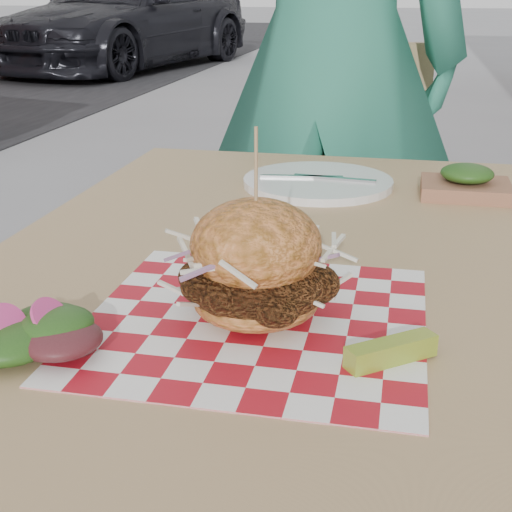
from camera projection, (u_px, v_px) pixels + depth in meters
The scene contains 10 objects.
diner at pixel (330, 52), 1.77m from camera, with size 0.68×0.45×1.87m, color #2B7D64.
car_dark at pixel (130, 18), 9.93m from camera, with size 1.88×4.62×1.34m, color black.
patio_table at pixel (284, 305), 1.00m from camera, with size 0.80×1.20×0.75m.
patio_chair at pixel (341, 196), 1.94m from camera, with size 0.47×0.48×0.95m.
paper_liner at pixel (256, 320), 0.77m from camera, with size 0.36×0.36×0.00m, color red.
sandwich at pixel (256, 269), 0.75m from camera, with size 0.18×0.18×0.21m.
pickle_spear at pixel (391, 351), 0.68m from camera, with size 0.10×0.02×0.02m, color #959E2E.
side_salad at pixel (29, 343), 0.69m from camera, with size 0.13×0.14×0.05m.
place_setting at pixel (318, 182), 1.29m from camera, with size 0.27×0.27×0.02m.
kraft_tray at pixel (466, 183), 1.22m from camera, with size 0.15×0.12×0.06m.
Camera 1 is at (0.28, -1.14, 1.09)m, focal length 50.00 mm.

